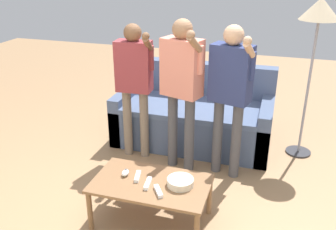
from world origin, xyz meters
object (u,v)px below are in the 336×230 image
Objects in this scene: game_remote_nunchuk at (125,173)px; player_center at (182,79)px; snack_bowl at (180,182)px; game_remote_wand_far at (158,191)px; couch at (194,116)px; player_left at (134,76)px; game_remote_wand_near at (148,183)px; game_remote_wand_spare at (138,176)px; floor_lamp at (319,18)px; player_right at (230,85)px; coffee_table at (151,187)px.

player_center is (0.24, 0.89, 0.57)m from game_remote_nunchuk.
snack_bowl is 0.14× the size of player_center.
couch is at bearing 93.92° from game_remote_wand_far.
player_left is (-0.31, 1.01, 0.52)m from game_remote_nunchuk.
game_remote_wand_near is 0.14m from game_remote_wand_spare.
player_left reaches higher than game_remote_nunchuk.
floor_lamp reaches higher than game_remote_wand_near.
game_remote_wand_spare is (-0.23, 0.15, 0.00)m from game_remote_wand_far.
couch is 1.59m from game_remote_nunchuk.
floor_lamp is (1.46, 1.60, 1.11)m from game_remote_nunchuk.
player_center reaches higher than couch.
player_center reaches higher than game_remote_wand_spare.
game_remote_wand_spare is at bearing -94.10° from couch.
player_right is (1.02, -0.10, 0.03)m from player_left.
player_right is at bearing 71.03° from game_remote_wand_far.
snack_bowl is 1.09m from player_right.
player_right is at bearing 2.38° from player_center.
coffee_table is 1.23m from player_right.
player_center is at bearing 74.88° from game_remote_nunchuk.
player_right is 1.23m from game_remote_wand_spare.
player_center reaches higher than player_left.
player_right is 1.26m from game_remote_wand_far.
player_right reaches higher than coffee_table.
floor_lamp is 2.36m from game_remote_wand_near.
couch reaches higher than coffee_table.
game_remote_wand_near is (0.00, -1.65, 0.10)m from couch.
game_remote_wand_spare is at bearing 148.13° from game_remote_wand_near.
player_left reaches higher than game_remote_wand_near.
coffee_table is at bearing -173.06° from snack_bowl.
floor_lamp is at bearing 58.66° from snack_bowl.
player_center is 10.55× the size of game_remote_wand_far.
game_remote_wand_near is at bearing -31.87° from game_remote_wand_spare.
game_remote_wand_far is (-0.14, -0.15, -0.01)m from snack_bowl.
game_remote_nunchuk reaches higher than game_remote_wand_spare.
floor_lamp is 1.16m from player_right.
snack_bowl reaches higher than game_remote_wand_far.
couch is at bearing 90.13° from game_remote_wand_near.
player_center is 1.08m from game_remote_wand_spare.
player_left is 0.96× the size of player_right.
player_right is at bearing 51.93° from game_remote_nunchuk.
floor_lamp is at bearing 42.62° from player_right.
couch is 1.60m from snack_bowl.
floor_lamp is at bearing 18.40° from player_left.
game_remote_wand_spare is at bearing -67.60° from player_left.
coffee_table is 0.14m from game_remote_wand_spare.
game_remote_wand_far is (0.12, -1.73, 0.10)m from couch.
player_center is 0.47m from player_right.
coffee_table is at bearing 77.03° from game_remote_wand_near.
coffee_table is at bearing 130.28° from game_remote_wand_far.
game_remote_wand_far and game_remote_wand_spare have the same top height.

